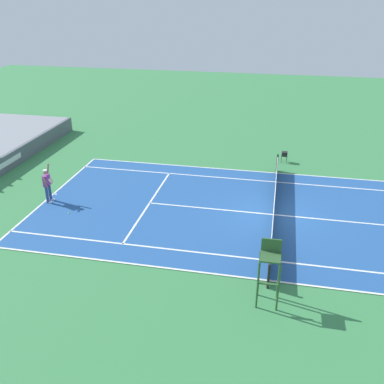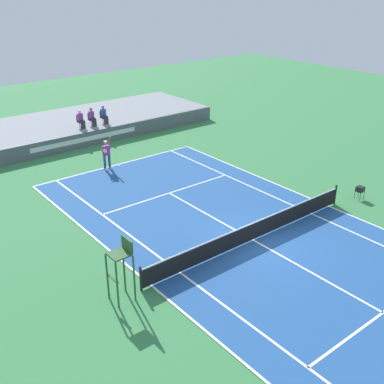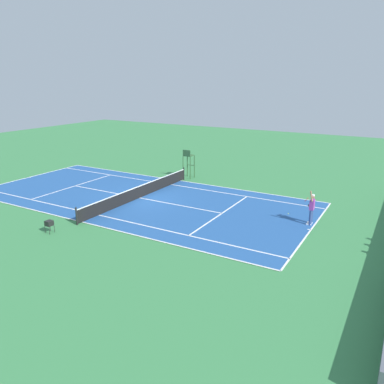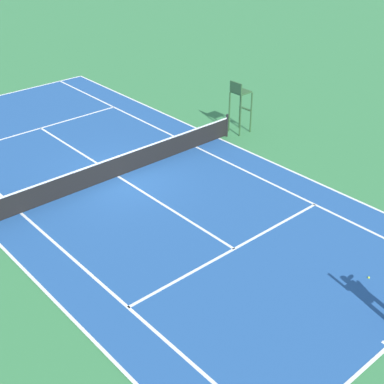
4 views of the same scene
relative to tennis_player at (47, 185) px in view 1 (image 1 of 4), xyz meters
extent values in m
plane|color=#387F47|center=(0.88, -11.63, -0.99)|extent=(80.00, 80.00, 0.00)
cube|color=#235193|center=(0.88, -11.63, -0.98)|extent=(10.98, 23.78, 0.02)
cube|color=white|center=(0.88, 0.26, -0.97)|extent=(10.98, 0.10, 0.01)
cube|color=white|center=(-4.61, -11.63, -0.97)|extent=(0.10, 23.78, 0.01)
cube|color=white|center=(6.37, -11.63, -0.97)|extent=(0.10, 23.78, 0.01)
cube|color=white|center=(-3.23, -11.63, -0.97)|extent=(0.10, 23.78, 0.01)
cube|color=white|center=(4.99, -11.63, -0.97)|extent=(0.10, 23.78, 0.01)
cube|color=white|center=(0.88, -5.23, -0.97)|extent=(8.22, 0.10, 0.01)
cube|color=white|center=(0.88, -11.63, -0.97)|extent=(0.10, 12.80, 0.01)
cube|color=white|center=(0.88, 0.16, -0.97)|extent=(0.10, 0.20, 0.01)
cylinder|color=black|center=(-5.06, -11.63, -0.46)|extent=(0.10, 0.10, 1.07)
cylinder|color=black|center=(6.82, -11.63, -0.46)|extent=(0.10, 0.10, 1.07)
cube|color=black|center=(0.88, -11.63, -0.51)|extent=(11.78, 0.02, 0.84)
cube|color=white|center=(0.88, -11.63, -0.09)|extent=(11.78, 0.03, 0.06)
cylinder|color=navy|center=(0.17, 0.02, -0.53)|extent=(0.15, 0.15, 0.92)
cylinder|color=navy|center=(-0.15, 0.01, -0.53)|extent=(0.15, 0.15, 0.92)
cube|color=white|center=(0.17, -0.04, -0.94)|extent=(0.12, 0.28, 0.10)
cube|color=white|center=(-0.15, -0.05, -0.94)|extent=(0.12, 0.28, 0.10)
cube|color=purple|center=(0.01, 0.02, 0.23)|extent=(0.40, 0.25, 0.60)
sphere|color=#A37556|center=(0.01, 0.02, 0.70)|extent=(0.22, 0.22, 0.22)
cylinder|color=white|center=(0.01, 0.02, 0.79)|extent=(0.21, 0.21, 0.06)
cylinder|color=#A37556|center=(0.27, -0.01, 0.79)|extent=(0.09, 0.21, 0.61)
cylinder|color=#A37556|center=(-0.25, -0.09, 0.25)|extent=(0.09, 0.33, 0.56)
cylinder|color=black|center=(-0.29, -0.21, 0.12)|extent=(0.04, 0.19, 0.25)
torus|color=red|center=(-0.29, -0.39, 0.38)|extent=(0.31, 0.20, 0.26)
cylinder|color=silver|center=(-0.29, -0.39, 0.38)|extent=(0.27, 0.16, 0.22)
sphere|color=#D1E533|center=(-1.07, -1.60, -0.96)|extent=(0.07, 0.07, 0.07)
cylinder|color=#2D562D|center=(-6.24, -11.98, -0.04)|extent=(0.07, 0.07, 1.90)
cylinder|color=#2D562D|center=(-6.24, -11.28, -0.04)|extent=(0.07, 0.07, 1.90)
cylinder|color=#2D562D|center=(-5.54, -11.98, -0.04)|extent=(0.07, 0.07, 1.90)
cylinder|color=#2D562D|center=(-5.54, -11.28, -0.04)|extent=(0.07, 0.07, 1.90)
cube|color=#2D562D|center=(-5.89, -11.63, 0.94)|extent=(0.70, 0.70, 0.06)
cube|color=#2D562D|center=(-5.54, -11.63, 1.21)|extent=(0.06, 0.70, 0.48)
cube|color=#2D562D|center=(-6.20, -11.63, 0.05)|extent=(0.10, 0.70, 0.04)
cube|color=black|center=(8.41, -12.05, -0.43)|extent=(0.36, 0.36, 0.28)
cylinder|color=black|center=(8.24, -12.22, -0.78)|extent=(0.02, 0.02, 0.42)
cylinder|color=black|center=(8.58, -12.22, -0.78)|extent=(0.02, 0.02, 0.42)
cylinder|color=black|center=(8.24, -11.88, -0.78)|extent=(0.02, 0.02, 0.42)
cylinder|color=black|center=(8.58, -11.88, -0.78)|extent=(0.02, 0.02, 0.42)
ellipsoid|color=#D1E533|center=(8.41, -12.05, -0.35)|extent=(0.30, 0.30, 0.12)
camera|label=1|loc=(-18.55, -11.51, 9.19)|focal=40.49mm
camera|label=2|loc=(-12.60, -24.19, 9.78)|focal=43.93mm
camera|label=3|loc=(21.36, 4.43, 7.10)|focal=35.79mm
camera|label=4|loc=(11.16, 4.45, 9.23)|focal=51.05mm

